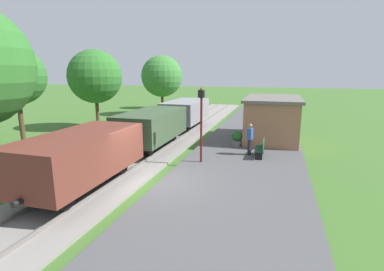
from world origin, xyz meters
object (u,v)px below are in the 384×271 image
(freight_train, at_px, (152,128))
(bench_down_platform, at_px, (267,122))
(tree_trackside_mid, at_px, (16,76))
(tree_trackside_far, at_px, (95,77))
(bench_near_hut, at_px, (261,148))
(lamp_post_near, at_px, (201,111))
(tree_field_distant, at_px, (162,80))
(person_waiting, at_px, (250,138))
(station_hut, at_px, (272,118))
(tree_field_left, at_px, (162,76))
(potted_planter, at_px, (237,138))

(freight_train, bearing_deg, bench_down_platform, 51.90)
(freight_train, height_order, tree_trackside_mid, tree_trackside_mid)
(bench_down_platform, xyz_separation_m, tree_trackside_far, (-13.60, -3.04, 3.54))
(bench_near_hut, distance_m, lamp_post_near, 3.91)
(lamp_post_near, relative_size, tree_field_distant, 0.72)
(person_waiting, distance_m, tree_field_distant, 23.52)
(station_hut, bearing_deg, bench_down_platform, 95.87)
(tree_field_distant, bearing_deg, lamp_post_near, -63.33)
(freight_train, distance_m, bench_down_platform, 10.38)
(tree_trackside_far, relative_size, tree_field_distant, 1.25)
(freight_train, xyz_separation_m, tree_trackside_mid, (-7.41, -2.20, 3.00))
(station_hut, height_order, tree_field_left, tree_field_left)
(tree_trackside_mid, bearing_deg, tree_field_left, 81.60)
(freight_train, bearing_deg, tree_field_left, 109.80)
(tree_field_distant, bearing_deg, bench_near_hut, -55.42)
(potted_planter, bearing_deg, lamp_post_near, -108.59)
(freight_train, bearing_deg, station_hut, 31.38)
(station_hut, xyz_separation_m, lamp_post_near, (-3.21, -6.29, 1.15))
(tree_field_left, bearing_deg, station_hut, -39.68)
(bench_down_platform, bearing_deg, lamp_post_near, -105.21)
(freight_train, bearing_deg, tree_trackside_far, 144.67)
(bench_near_hut, bearing_deg, lamp_post_near, -147.79)
(bench_down_platform, relative_size, tree_field_distant, 0.29)
(station_hut, relative_size, tree_trackside_far, 0.90)
(station_hut, relative_size, tree_trackside_mid, 0.96)
(person_waiting, bearing_deg, tree_field_distant, -44.39)
(tree_trackside_mid, bearing_deg, bench_near_hut, 7.53)
(bench_near_hut, distance_m, tree_trackside_far, 15.09)
(potted_planter, distance_m, tree_trackside_far, 13.05)
(bench_down_platform, xyz_separation_m, tree_field_left, (-11.41, 5.81, 3.44))
(lamp_post_near, relative_size, tree_trackside_mid, 0.61)
(freight_train, relative_size, bench_down_platform, 12.93)
(lamp_post_near, bearing_deg, tree_trackside_far, 146.11)
(station_hut, bearing_deg, lamp_post_near, -117.04)
(freight_train, xyz_separation_m, station_hut, (6.80, 4.15, 0.26))
(potted_planter, xyz_separation_m, tree_field_distant, (-12.03, 17.72, 2.91))
(freight_train, xyz_separation_m, tree_trackside_far, (-7.21, 5.11, 2.86))
(freight_train, height_order, potted_planter, freight_train)
(bench_near_hut, xyz_separation_m, tree_trackside_mid, (-13.80, -1.82, 3.67))
(bench_near_hut, relative_size, tree_trackside_far, 0.23)
(bench_near_hut, relative_size, tree_field_distant, 0.29)
(tree_field_left, height_order, tree_field_distant, tree_field_left)
(tree_trackside_far, bearing_deg, freight_train, -35.33)
(person_waiting, relative_size, potted_planter, 1.87)
(potted_planter, bearing_deg, station_hut, 52.56)
(freight_train, bearing_deg, lamp_post_near, -30.84)
(person_waiting, distance_m, tree_field_left, 18.02)
(potted_planter, distance_m, tree_field_distant, 21.62)
(person_waiting, xyz_separation_m, tree_trackside_mid, (-13.18, -2.04, 3.21))
(freight_train, height_order, tree_field_left, tree_field_left)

